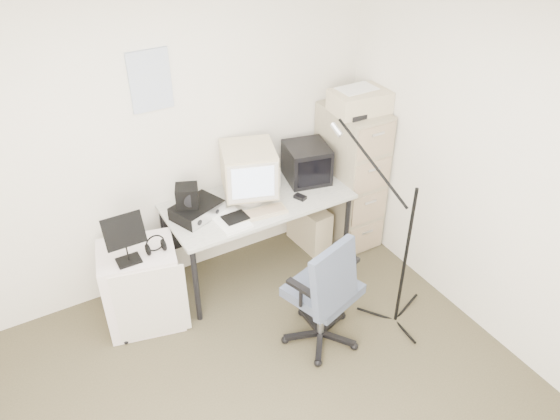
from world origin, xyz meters
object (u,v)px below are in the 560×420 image
filing_cabinet (350,177)px  side_cart (142,286)px  office_chair (323,288)px  desk (259,236)px

filing_cabinet → side_cart: (-2.01, -0.12, -0.31)m
office_chair → side_cart: 1.38m
office_chair → filing_cabinet: bearing=29.0°
filing_cabinet → office_chair: bearing=-133.8°
filing_cabinet → desk: filing_cabinet is taller
desk → side_cart: bearing=-175.0°
desk → office_chair: bearing=-89.1°
office_chair → side_cart: office_chair is taller
filing_cabinet → side_cart: size_ratio=1.89×
desk → filing_cabinet: bearing=1.8°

